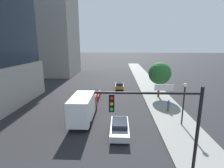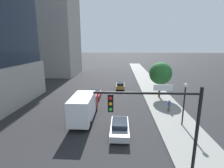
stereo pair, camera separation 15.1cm
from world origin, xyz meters
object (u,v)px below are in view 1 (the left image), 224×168
construction_building (48,16)px  street_tree (160,73)px  street_lamp (184,97)px  pedestrian_blue_shirt (168,105)px  box_truck (84,106)px  car_red (94,94)px  car_gold (119,85)px  traffic_light_pole (162,119)px  car_silver (120,127)px

construction_building → street_tree: 39.09m
street_lamp → pedestrian_blue_shirt: street_lamp is taller
street_tree → box_truck: 15.31m
street_tree → car_red: size_ratio=1.53×
car_red → box_truck: (0.00, -9.15, 1.15)m
car_red → street_tree: bearing=4.1°
car_gold → box_truck: bearing=-105.4°
construction_building → car_gold: (21.41, -17.46, -16.75)m
traffic_light_pole → pedestrian_blue_shirt: (4.31, 13.22, -3.91)m
construction_building → traffic_light_pole: size_ratio=5.88×
street_tree → box_truck: street_tree is taller
street_tree → pedestrian_blue_shirt: street_tree is taller
street_lamp → street_tree: street_tree is taller
car_gold → car_silver: car_silver is taller
car_gold → pedestrian_blue_shirt: pedestrian_blue_shirt is taller
car_red → street_lamp: bearing=-40.8°
street_tree → car_gold: bearing=138.8°
box_truck → car_gold: bearing=74.6°
street_lamp → traffic_light_pole: bearing=-117.5°
construction_building → car_silver: size_ratio=8.52×
traffic_light_pole → car_silver: size_ratio=1.45×
construction_building → car_red: construction_building is taller
car_gold → car_silver: size_ratio=0.94×
traffic_light_pole → street_tree: size_ratio=1.11×
street_lamp → box_truck: (-11.65, 0.88, -1.60)m
street_lamp → car_gold: bearing=113.1°
street_tree → box_truck: (-11.35, -9.96, -2.53)m
street_lamp → pedestrian_blue_shirt: 4.87m
car_gold → car_red: 8.17m
construction_building → pedestrian_blue_shirt: bearing=-46.9°
street_tree → car_gold: (-6.92, 6.06, -3.64)m
car_gold → car_red: size_ratio=1.10×
street_tree → car_red: 11.96m
car_gold → street_lamp: bearing=-66.9°
street_lamp → pedestrian_blue_shirt: size_ratio=3.01×
street_lamp → box_truck: street_lamp is taller
car_gold → box_truck: box_truck is taller
car_silver → box_truck: size_ratio=0.63×
traffic_light_pole → car_silver: traffic_light_pole is taller
box_truck → traffic_light_pole: bearing=-55.0°
traffic_light_pole → street_tree: traffic_light_pole is taller
box_truck → pedestrian_blue_shirt: bearing=16.3°
traffic_light_pole → car_silver: 8.40m
construction_building → car_gold: 32.31m
car_silver → car_red: size_ratio=1.17×
traffic_light_pole → car_silver: bearing=110.1°
car_gold → car_red: bearing=-122.8°
street_lamp → car_gold: street_lamp is taller
construction_building → traffic_light_pole: (23.93, -43.40, -12.60)m
construction_building → car_red: size_ratio=9.93×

